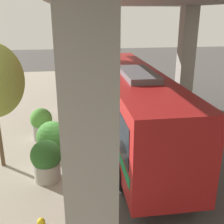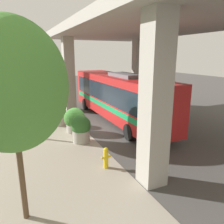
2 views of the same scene
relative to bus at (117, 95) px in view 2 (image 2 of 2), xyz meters
The scene contains 10 objects.
ground_plane 4.06m from the bus, 148.45° to the right, with size 80.00×80.00×0.00m, color #474442.
sidewalk_strip 6.60m from the bus, 162.90° to the right, with size 6.00×40.00×0.02m.
overpass 4.69m from the bus, 61.93° to the right, with size 9.40×20.81×7.02m.
bus is the anchor object (origin of this frame).
fire_hydrant 7.62m from the bus, 119.76° to the right, with size 0.45×0.22×0.99m.
planter_front 5.08m from the bus, 140.81° to the right, with size 1.14×1.14×1.61m.
planter_middle 4.10m from the bus, 160.47° to the right, with size 1.36×1.36×1.63m.
planter_back 4.53m from the bus, behind, with size 1.07×1.07×1.61m.
street_tree_near 6.21m from the bus, 162.49° to the right, with size 2.40×2.40×5.05m.
street_tree_far 11.16m from the bus, 130.86° to the right, with size 3.00×3.00×5.91m.
Camera 2 is at (-4.12, -12.76, 4.89)m, focal length 35.00 mm.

